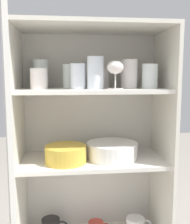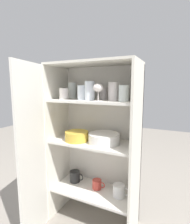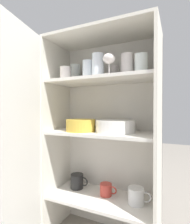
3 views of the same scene
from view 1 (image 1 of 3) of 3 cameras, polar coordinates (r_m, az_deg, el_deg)
The scene contains 19 objects.
cupboard_back_panel at distance 1.53m, azimuth -1.13°, elevation -10.03°, with size 0.75×0.02×1.38m, color silver.
cupboard_side_left at distance 1.39m, azimuth -16.10°, elevation -12.27°, with size 0.02×0.36×1.38m, color silver.
cupboard_side_right at distance 1.45m, azimuth 14.35°, elevation -11.27°, with size 0.02×0.36×1.38m, color silver.
cupboard_top_panel at distance 1.31m, azimuth -0.51°, elevation 17.96°, with size 0.75×0.36×0.02m, color silver.
shelf_board_middle at distance 1.36m, azimuth -0.48°, elevation -10.52°, with size 0.72×0.32×0.02m, color silver.
shelf_board_upper at distance 1.29m, azimuth -0.50°, elevation 4.69°, with size 0.72×0.32×0.02m, color silver.
cupboard_door at distance 1.05m, azimuth -17.64°, elevation -18.92°, with size 0.10×0.37×1.38m.
tumbler_glass_0 at distance 1.40m, azimuth 7.88°, elevation 7.26°, with size 0.07×0.07×0.10m.
tumbler_glass_1 at distance 1.38m, azimuth 1.68°, elevation 7.33°, with size 0.07×0.07×0.10m.
tumbler_glass_2 at distance 1.32m, azimuth -5.32°, elevation 7.70°, with size 0.08×0.08×0.12m.
tumbler_glass_3 at distance 1.22m, azimuth 0.10°, elevation 8.48°, with size 0.08×0.08×0.15m.
tumbler_glass_4 at distance 1.31m, azimuth 7.47°, elevation 8.19°, with size 0.08×0.08×0.14m.
tumbler_glass_5 at distance 1.30m, azimuth 11.82°, elevation 7.60°, with size 0.08×0.08×0.12m.
tumbler_glass_6 at distance 1.38m, azimuth -11.76°, elevation 8.11°, with size 0.08×0.08×0.14m.
tumbler_glass_7 at distance 1.24m, azimuth -12.12°, elevation 7.06°, with size 0.08×0.08×0.10m.
tumbler_glass_8 at distance 1.23m, azimuth -3.74°, elevation 7.74°, with size 0.07×0.07×0.12m.
wine_glass_0 at distance 1.20m, azimuth 4.46°, elevation 9.32°, with size 0.08×0.08×0.13m.
plate_stack_white at distance 1.36m, azimuth 3.75°, elevation -8.34°, with size 0.26×0.26×0.08m.
mixing_bowl_large at distance 1.30m, azimuth -6.40°, elevation -8.98°, with size 0.20×0.20×0.08m.
Camera 1 is at (-0.13, -1.12, 1.16)m, focal length 42.00 mm.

